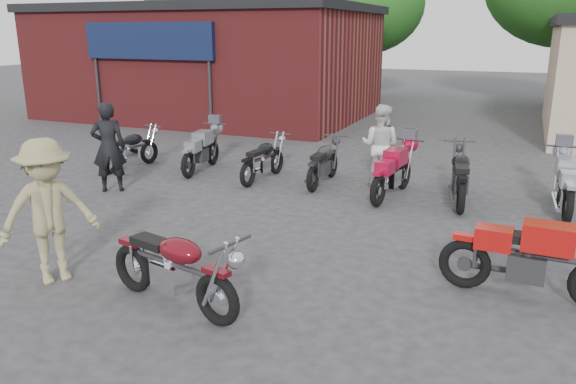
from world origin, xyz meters
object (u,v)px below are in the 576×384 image
at_px(person_light, 380,145).
at_px(row_bike_2, 263,157).
at_px(vintage_motorcycle, 174,263).
at_px(person_tan, 48,212).
at_px(sportbike, 535,254).
at_px(row_bike_4, 393,169).
at_px(row_bike_6, 565,180).
at_px(person_dark, 109,147).
at_px(row_bike_1, 201,148).
at_px(row_bike_5, 460,173).
at_px(row_bike_0, 130,147).
at_px(row_bike_3, 324,160).
at_px(helmet, 179,262).

distance_m(person_light, row_bike_2, 2.66).
xyz_separation_m(vintage_motorcycle, person_tan, (-2.00, 0.05, 0.39)).
distance_m(sportbike, row_bike_4, 4.74).
relative_size(sportbike, row_bike_6, 1.03).
relative_size(sportbike, row_bike_4, 1.05).
xyz_separation_m(person_dark, row_bike_1, (0.84, 2.31, -0.38)).
bearing_deg(row_bike_5, person_tan, 132.63).
bearing_deg(sportbike, row_bike_6, 85.69).
bearing_deg(row_bike_1, row_bike_2, -104.11).
xyz_separation_m(person_tan, row_bike_1, (-1.44, 6.24, -0.42)).
bearing_deg(row_bike_0, person_light, -73.23).
bearing_deg(sportbike, row_bike_4, 127.31).
relative_size(row_bike_3, row_bike_4, 0.91).
xyz_separation_m(person_dark, row_bike_5, (6.98, 2.03, -0.35)).
xyz_separation_m(row_bike_2, row_bike_4, (3.05, -0.22, 0.06)).
distance_m(vintage_motorcycle, row_bike_6, 7.72).
xyz_separation_m(row_bike_1, row_bike_5, (6.14, -0.28, 0.03)).
xyz_separation_m(row_bike_0, row_bike_1, (1.77, 0.47, 0.04)).
bearing_deg(vintage_motorcycle, sportbike, 39.22).
bearing_deg(row_bike_5, sportbike, -170.63).
bearing_deg(sportbike, person_dark, 169.31).
distance_m(row_bike_2, row_bike_6, 6.26).
distance_m(vintage_motorcycle, row_bike_2, 6.30).
bearing_deg(row_bike_2, person_tan, -179.07).
relative_size(person_tan, row_bike_2, 1.08).
bearing_deg(row_bike_2, row_bike_1, 87.44).
xyz_separation_m(vintage_motorcycle, row_bike_2, (-1.66, 6.08, -0.07)).
distance_m(sportbike, row_bike_6, 4.28).
distance_m(row_bike_0, row_bike_1, 1.83).
height_order(row_bike_4, row_bike_6, row_bike_6).
xyz_separation_m(sportbike, row_bike_2, (-5.72, 4.13, -0.09)).
relative_size(helmet, row_bike_6, 0.14).
bearing_deg(person_light, row_bike_2, 17.71).
xyz_separation_m(row_bike_0, row_bike_2, (3.54, 0.26, -0.00)).
bearing_deg(row_bike_4, row_bike_2, 93.53).
bearing_deg(vintage_motorcycle, row_bike_0, 145.41).
distance_m(row_bike_1, row_bike_6, 8.04).
xyz_separation_m(helmet, row_bike_5, (3.30, 5.02, 0.48)).
height_order(person_light, row_bike_5, person_light).
relative_size(person_dark, person_light, 1.07).
distance_m(row_bike_0, row_bike_2, 3.55).
bearing_deg(person_tan, row_bike_5, -5.34).
height_order(person_light, person_tan, person_tan).
bearing_deg(row_bike_1, helmet, -159.29).
distance_m(helmet, row_bike_2, 5.22).
distance_m(vintage_motorcycle, row_bike_4, 6.02).
distance_m(helmet, person_tan, 1.89).
xyz_separation_m(row_bike_0, row_bike_3, (4.93, 0.46, 0.00)).
distance_m(row_bike_1, row_bike_5, 6.14).
distance_m(person_light, row_bike_4, 1.01).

